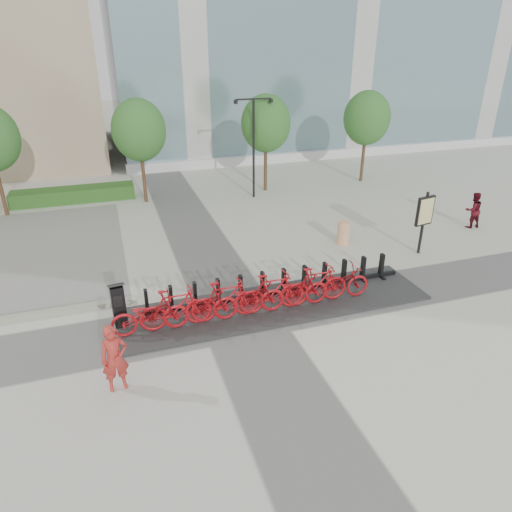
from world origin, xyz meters
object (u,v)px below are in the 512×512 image
object	(u,v)px
bike_0	(150,314)
kiosk	(119,305)
worker_red	(115,358)
map_sign	(425,214)
pedestrian	(473,210)
construction_barrel	(343,233)

from	to	relation	value
bike_0	kiosk	world-z (taller)	kiosk
bike_0	worker_red	world-z (taller)	worker_red
bike_0	map_sign	distance (m)	10.79
pedestrian	map_sign	world-z (taller)	map_sign
pedestrian	map_sign	xyz separation A→B (m)	(-3.88, -1.63, 0.83)
construction_barrel	pedestrian	bearing A→B (deg)	-1.02
bike_0	construction_barrel	world-z (taller)	bike_0
map_sign	bike_0	bearing A→B (deg)	-179.00
worker_red	construction_barrel	bearing A→B (deg)	24.97
worker_red	pedestrian	bearing A→B (deg)	12.55
worker_red	construction_barrel	distance (m)	10.93
bike_0	worker_red	bearing A→B (deg)	153.68
pedestrian	worker_red	bearing A→B (deg)	25.72
bike_0	construction_barrel	distance (m)	9.06
kiosk	pedestrian	xyz separation A→B (m)	(15.16, 3.31, 0.05)
bike_0	map_sign	bearing A→B (deg)	-77.78
kiosk	construction_barrel	bearing A→B (deg)	13.87
bike_0	kiosk	xyz separation A→B (m)	(-0.78, 0.59, 0.11)
bike_0	construction_barrel	xyz separation A→B (m)	(8.12, 4.01, -0.16)
construction_barrel	map_sign	world-z (taller)	map_sign
worker_red	map_sign	xyz separation A→B (m)	(11.49, 4.28, 0.77)
worker_red	pedestrian	distance (m)	16.47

